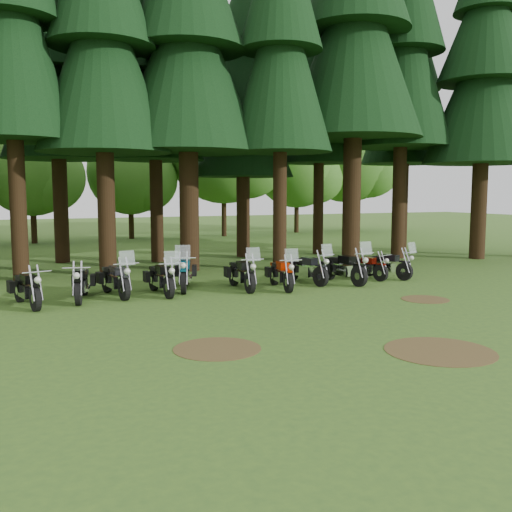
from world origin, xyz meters
The scene contains 30 objects.
ground centered at (0.00, 0.00, 0.00)m, with size 120.00×120.00×0.00m, color #355821.
pine_front_4 centered at (-3.21, 9.40, 9.78)m, with size 4.95×4.95×16.33m.
pine_front_5 centered at (0.07, 9.44, 10.01)m, with size 5.81×5.81×16.72m.
pine_front_6 centered at (3.43, 8.02, 10.03)m, with size 4.15×4.15×16.75m.
pine_front_8 centered at (10.62, 9.61, 11.15)m, with size 4.79×4.79×18.63m.
pine_front_9 centered at (13.94, 7.83, 9.51)m, with size 5.44×5.44×15.89m.
pine_back_2 centered at (-4.38, 14.40, 9.76)m, with size 4.85×4.85×16.30m.
pine_back_3 centered at (-0.37, 12.94, 9.70)m, with size 4.35×4.35×16.20m.
pine_back_4 centered at (4.04, 13.25, 8.25)m, with size 4.94×4.94×13.78m.
pine_back_5 centered at (8.07, 12.86, 9.78)m, with size 3.94×3.94×16.33m.
pine_back_6 centered at (13.36, 12.79, 9.93)m, with size 4.59×4.59×16.58m.
decid_3 centered at (-4.71, 25.13, 4.51)m, with size 6.12×5.95×7.65m.
decid_4 centered at (1.58, 26.32, 4.37)m, with size 5.93×5.76×7.41m.
decid_5 centered at (8.29, 25.71, 6.23)m, with size 8.45×8.21×10.56m.
decid_6 centered at (14.85, 27.01, 5.20)m, with size 7.06×6.86×8.82m.
decid_7 centered at (19.46, 26.83, 6.22)m, with size 8.44×8.20×10.55m.
dirt_patch_0 centered at (-3.00, -2.00, 0.01)m, with size 1.80×1.80×0.01m, color #4C3D1E.
dirt_patch_1 centered at (4.50, 0.50, 0.01)m, with size 1.40×1.40×0.01m, color #4C3D1E.
dirt_patch_2 centered at (1.00, -4.00, 0.01)m, with size 2.20×2.20×0.01m, color #4C3D1E.
motorcycle_0 centered at (-6.32, 4.23, 0.47)m, with size 0.64×2.26×0.93m.
motorcycle_1 centered at (-4.80, 4.59, 0.48)m, with size 0.68×2.27×0.94m.
motorcycle_2 centered at (-3.78, 4.80, 0.50)m, with size 0.62×2.39×1.50m.
motorcycle_3 centered at (-2.43, 4.52, 0.49)m, with size 0.44×2.33×1.46m.
motorcycle_4 centered at (-1.48, 5.11, 0.53)m, with size 1.13×2.44×1.57m.
motorcycle_5 centered at (0.21, 4.36, 0.50)m, with size 0.49×2.36×1.48m.
motorcycle_6 centered at (1.44, 3.92, 0.48)m, with size 0.65×2.29×1.44m.
motorcycle_7 centered at (2.73, 4.56, 0.49)m, with size 0.66×2.34×1.47m.
motorcycle_8 centered at (3.95, 4.08, 0.52)m, with size 0.58×2.47×1.55m.
motorcycle_9 centered at (5.19, 4.57, 0.41)m, with size 0.71×1.94×0.81m.
motorcycle_10 centered at (6.08, 4.43, 0.47)m, with size 0.92×2.20×1.40m.
Camera 1 is at (-6.92, -12.62, 3.16)m, focal length 40.00 mm.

